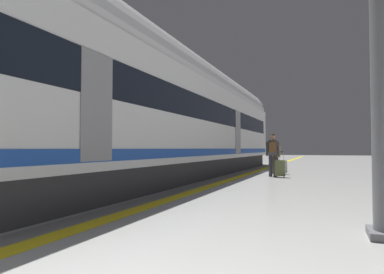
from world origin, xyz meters
TOP-DOWN VIEW (x-y plane):
  - safety_line_strip at (-0.80, 10.00)m, footprint 0.36×80.00m
  - tactile_edge_band at (-1.13, 10.00)m, footprint 0.61×80.00m
  - high_speed_train at (-2.90, 10.02)m, footprint 2.94×30.51m
  - passenger_near at (0.28, 15.67)m, footprint 0.46×0.37m
  - suitcase_near at (0.61, 15.54)m, footprint 0.44×0.35m
  - passenger_mid at (0.43, 14.02)m, footprint 0.54×0.36m
  - suitcase_mid at (0.75, 13.72)m, footprint 0.39×0.25m

SIDE VIEW (x-z plane):
  - tactile_edge_band at x=-1.13m, z-range 0.00..0.01m
  - safety_line_strip at x=-0.80m, z-range 0.00..0.01m
  - suitcase_near at x=0.61m, z-range -0.17..0.83m
  - suitcase_mid at x=0.75m, z-range 0.03..0.70m
  - passenger_near at x=0.28m, z-range 0.15..1.70m
  - passenger_mid at x=0.43m, z-range 0.16..1.90m
  - high_speed_train at x=-2.90m, z-range 0.02..4.99m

